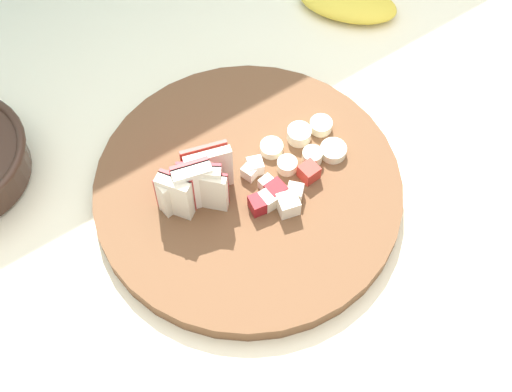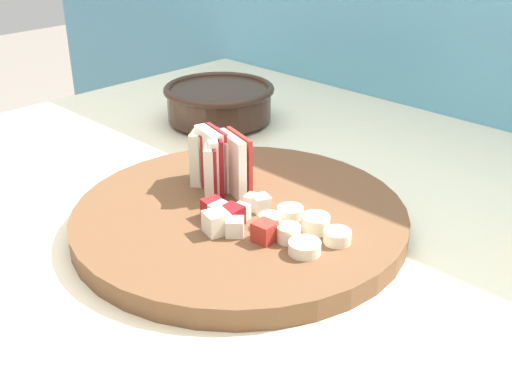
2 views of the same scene
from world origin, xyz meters
TOP-DOWN VIEW (x-y plane):
  - tile_backsplash at (0.00, 0.45)m, footprint 2.40×0.04m
  - cutting_board at (-0.06, -0.03)m, footprint 0.34×0.34m
  - apple_wedge_fan at (-0.12, -0.02)m, footprint 0.09×0.05m
  - apple_dice_pile at (-0.04, -0.06)m, footprint 0.09×0.08m
  - banana_slice_rows at (0.02, -0.03)m, footprint 0.09×0.07m
  - ceramic_bowl at (-0.31, 0.17)m, footprint 0.16×0.16m

SIDE VIEW (x-z plane):
  - tile_backsplash at x=0.00m, z-range 0.00..1.38m
  - cutting_board at x=-0.06m, z-range 0.86..0.88m
  - banana_slice_rows at x=0.02m, z-range 0.88..0.90m
  - apple_dice_pile at x=-0.04m, z-range 0.88..0.90m
  - ceramic_bowl at x=-0.31m, z-range 0.87..0.92m
  - apple_wedge_fan at x=-0.12m, z-range 0.88..0.95m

